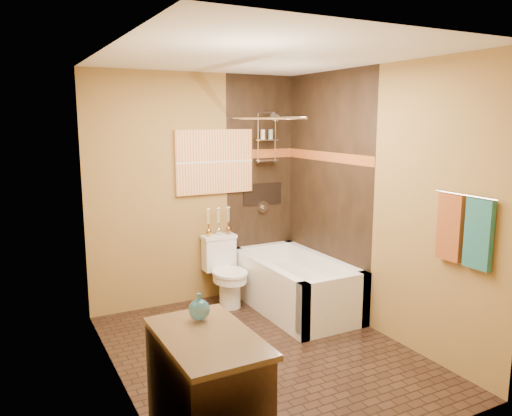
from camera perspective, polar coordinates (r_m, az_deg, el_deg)
floor at (r=4.53m, az=0.75°, el=-16.20°), size 3.00×3.00×0.00m
wall_left at (r=3.72m, az=-15.67°, el=-2.06°), size 0.02×3.00×2.50m
wall_right at (r=4.82m, az=13.43°, el=0.76°), size 0.02×3.00×2.50m
wall_back at (r=5.48m, az=-6.73°, el=2.08°), size 2.40×0.02×2.50m
wall_front at (r=2.94m, az=14.97°, el=-5.26°), size 2.40×0.02×2.50m
ceiling at (r=4.09m, az=0.83°, el=16.98°), size 3.00×3.00×0.00m
alcove_tile_back at (r=5.79m, az=0.49°, el=2.58°), size 0.85×0.01×2.50m
alcove_tile_right at (r=5.39m, az=8.10°, el=1.91°), size 0.01×1.50×2.50m
mosaic_band_back at (r=5.75m, az=0.54°, el=6.23°), size 0.85×0.01×0.10m
mosaic_band_right at (r=5.34m, az=8.11°, el=5.83°), size 0.01×1.50×0.10m
alcove_niche at (r=5.81m, az=0.73°, el=1.61°), size 0.50×0.01×0.25m
shower_fixtures at (r=5.67m, az=1.25°, el=6.64°), size 0.24×0.33×1.16m
curtain_rod at (r=4.91m, az=0.73°, el=10.23°), size 0.03×1.55×0.03m
towel_bar at (r=4.03m, az=22.85°, el=1.31°), size 0.02×0.55×0.02m
towel_teal at (r=4.00m, az=24.10°, el=-2.76°), size 0.05×0.22×0.52m
towel_rust at (r=4.16m, az=21.31°, el=-2.10°), size 0.05×0.22×0.52m
sunset_painting at (r=5.50m, az=-4.75°, el=5.29°), size 0.90×0.04×0.70m
vanity_mirror at (r=2.73m, az=-11.18°, el=-0.90°), size 0.01×1.00×0.90m
bathtub at (r=5.42m, az=4.45°, el=-9.19°), size 0.80×1.50×0.55m
toilet at (r=5.50m, az=-3.53°, el=-7.19°), size 0.38×0.56×0.74m
vanity at (r=3.21m, az=-5.63°, el=-20.44°), size 0.53×0.87×0.76m
teal_bottle at (r=3.21m, az=-6.51°, el=-11.15°), size 0.16×0.16×0.21m
bud_vases at (r=5.51m, az=-4.31°, el=-1.45°), size 0.30×0.06×0.30m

